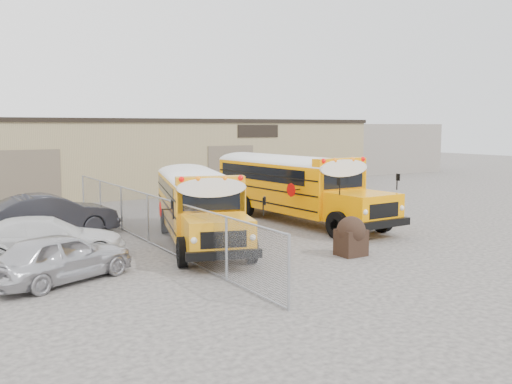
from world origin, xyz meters
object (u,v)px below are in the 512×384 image
school_bus_left (180,185)px  tarp_bundle (351,235)px  car_silver (61,257)px  car_dark (50,215)px  car_white (46,239)px  school_bus_right (223,173)px

school_bus_left → tarp_bundle: school_bus_left is taller
car_silver → car_dark: car_dark is taller
car_dark → school_bus_left: bearing=-79.4°
car_white → car_dark: size_ratio=0.97×
car_white → car_dark: car_dark is taller
car_silver → car_white: size_ratio=0.83×
school_bus_left → car_white: (-7.04, -5.63, -0.84)m
school_bus_left → tarp_bundle: (1.64, -9.98, -0.88)m
car_white → car_dark: (0.97, 4.18, 0.12)m
tarp_bundle → car_dark: bearing=132.1°
tarp_bundle → car_silver: car_silver is taller
tarp_bundle → school_bus_right: bearing=80.7°
school_bus_left → car_white: bearing=-141.3°
school_bus_right → car_dark: size_ratio=2.07×
school_bus_right → car_white: size_ratio=2.13×
car_dark → tarp_bundle: bearing=-140.8°
car_silver → tarp_bundle: bearing=-122.6°
school_bus_right → car_dark: school_bus_right is taller
tarp_bundle → school_bus_left: bearing=99.3°
tarp_bundle → car_silver: bearing=169.5°
tarp_bundle → car_white: car_white is taller
car_white → car_dark: 4.29m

